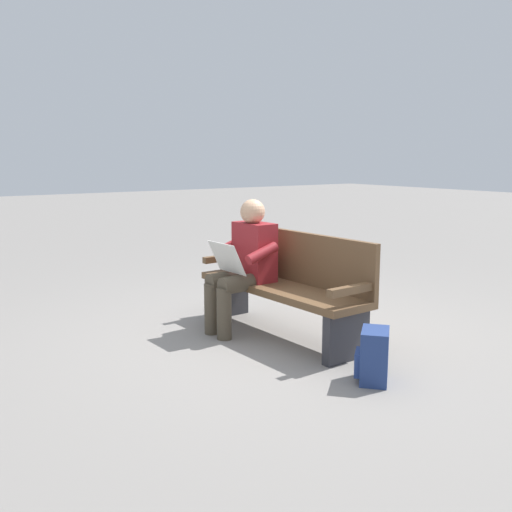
% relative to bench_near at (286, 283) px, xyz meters
% --- Properties ---
extents(ground_plane, '(40.00, 40.00, 0.00)m').
position_rel_bench_near_xyz_m(ground_plane, '(-0.00, 0.07, -0.46)').
color(ground_plane, gray).
extents(bench_near, '(1.82, 0.56, 0.90)m').
position_rel_bench_near_xyz_m(bench_near, '(0.00, 0.00, 0.00)').
color(bench_near, brown).
rests_on(bench_near, ground).
extents(person_seated, '(0.58, 0.58, 1.18)m').
position_rel_bench_near_xyz_m(person_seated, '(0.29, 0.25, 0.17)').
color(person_seated, maroon).
rests_on(person_seated, ground).
extents(backpack, '(0.33, 0.33, 0.37)m').
position_rel_bench_near_xyz_m(backpack, '(-1.22, 0.17, -0.28)').
color(backpack, navy).
rests_on(backpack, ground).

